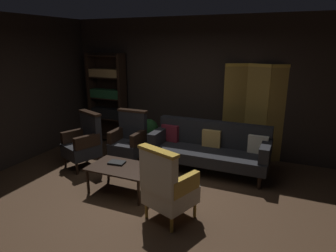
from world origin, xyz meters
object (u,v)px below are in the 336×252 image
Objects in this scene: bookshelf at (108,97)px; armchair_gilt_accent at (167,186)px; folding_screen at (256,112)px; potted_plant at (149,133)px; book_black_cloth at (117,163)px; armchair_wing_right at (129,139)px; velvet_couch at (210,146)px; armchair_wing_left at (84,142)px; coffee_table at (121,169)px.

bookshelf reaches higher than armchair_gilt_accent.
folding_screen is 2.80m from armchair_gilt_accent.
book_black_cloth is (0.28, -1.65, 0.02)m from potted_plant.
armchair_wing_right is 1.00m from book_black_cloth.
armchair_wing_left is at bearing -160.24° from velvet_couch.
potted_plant is at bearing -166.89° from folding_screen.
bookshelf reaches higher than book_black_cloth.
coffee_table is 1.37× the size of potted_plant.
folding_screen is 1.21m from velvet_couch.
bookshelf is 2.86m from velvet_couch.
armchair_gilt_accent is at bearing -23.90° from coffee_table.
folding_screen is 7.51× the size of book_black_cloth.
velvet_couch reaches higher than potted_plant.
armchair_gilt_accent is at bearing -57.32° from potted_plant.
bookshelf is 8.10× the size of book_black_cloth.
armchair_wing_left reaches higher than book_black_cloth.
armchair_wing_right is at bearing -94.31° from potted_plant.
potted_plant is 1.68m from book_black_cloth.
potted_plant is at bearing -16.43° from bookshelf.
book_black_cloth is (0.34, -0.94, -0.06)m from armchair_wing_right.
velvet_couch is 2.90× the size of potted_plant.
armchair_wing_right is at bearing -42.03° from bookshelf.
folding_screen is at bearing 49.51° from book_black_cloth.
folding_screen is 2.24m from potted_plant.
armchair_wing_right reaches higher than book_black_cloth.
velvet_couch is 1.54m from armchair_wing_right.
armchair_wing_left is 4.11× the size of book_black_cloth.
armchair_wing_left is (0.49, -1.53, -0.56)m from bookshelf.
velvet_couch is at bearing 47.65° from book_black_cloth.
potted_plant is (0.76, 1.17, -0.07)m from armchair_wing_left.
book_black_cloth is at bearing -132.35° from velvet_couch.
bookshelf is at bearing -177.89° from folding_screen.
book_black_cloth is (-1.83, -2.15, -0.55)m from folding_screen.
armchair_gilt_accent is at bearing -24.89° from armchair_wing_left.
coffee_table is 0.96× the size of armchair_wing_right.
velvet_couch is at bearing 87.94° from armchair_gilt_accent.
potted_plant reaches higher than book_black_cloth.
folding_screen reaches higher than armchair_wing_left.
velvet_couch is (2.70, -0.74, -0.60)m from bookshelf.
armchair_wing_right is (1.20, -1.08, -0.56)m from bookshelf.
armchair_wing_left is at bearing 154.90° from book_black_cloth.
book_black_cloth is (1.53, -2.02, -0.62)m from bookshelf.
book_black_cloth is (1.04, -0.49, -0.06)m from armchair_wing_left.
armchair_gilt_accent is 1.22m from book_black_cloth.
velvet_couch is 8.38× the size of book_black_cloth.
folding_screen reaches higher than coffee_table.
coffee_table is (-1.70, -2.22, -0.61)m from folding_screen.
folding_screen is at bearing 28.99° from armchair_wing_right.
velvet_couch reaches higher than book_black_cloth.
armchair_gilt_accent is (-0.73, -2.65, -0.50)m from folding_screen.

